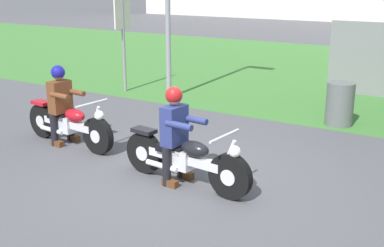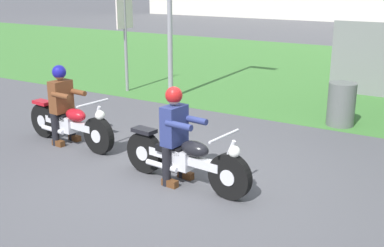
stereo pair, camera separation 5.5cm
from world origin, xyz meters
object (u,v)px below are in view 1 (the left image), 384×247
(sign_banner, at_px, (123,23))
(rider_follow, at_px, (61,99))
(rider_lead, at_px, (175,128))
(motorcycle_follow, at_px, (69,124))
(motorcycle_lead, at_px, (185,159))
(trash_can, at_px, (340,104))

(sign_banner, bearing_deg, rider_follow, -66.28)
(rider_lead, bearing_deg, motorcycle_follow, 176.92)
(rider_follow, bearing_deg, motorcycle_lead, -2.81)
(motorcycle_follow, bearing_deg, sign_banner, 121.33)
(motorcycle_follow, bearing_deg, rider_follow, 179.14)
(motorcycle_lead, height_order, rider_lead, rider_lead)
(motorcycle_lead, bearing_deg, rider_follow, 177.19)
(motorcycle_lead, xyz_separation_m, rider_lead, (-0.17, 0.02, 0.43))
(motorcycle_follow, height_order, trash_can, motorcycle_follow)
(rider_lead, xyz_separation_m, motorcycle_follow, (-2.46, 0.38, -0.43))
(motorcycle_follow, height_order, rider_follow, rider_follow)
(rider_follow, bearing_deg, sign_banner, 119.36)
(rider_lead, bearing_deg, sign_banner, 141.28)
(rider_lead, distance_m, rider_follow, 2.65)
(trash_can, bearing_deg, motorcycle_follow, -135.29)
(motorcycle_lead, distance_m, motorcycle_follow, 2.65)
(motorcycle_follow, xyz_separation_m, trash_can, (3.69, 3.66, 0.04))
(rider_lead, bearing_deg, rider_follow, 177.06)
(motorcycle_lead, bearing_deg, sign_banner, 142.24)
(motorcycle_lead, bearing_deg, rider_lead, 179.15)
(motorcycle_lead, relative_size, rider_follow, 1.54)
(motorcycle_lead, height_order, trash_can, motorcycle_lead)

